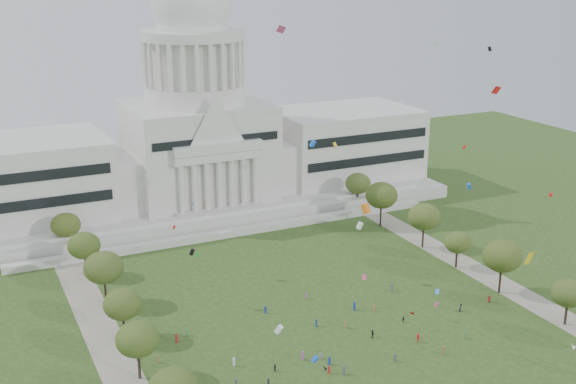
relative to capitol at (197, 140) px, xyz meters
The scene contains 25 objects.
ground 115.76m from the capitol, 90.00° to the right, with size 400.00×400.00×0.00m, color #2C461B.
capitol is the anchor object (origin of this frame).
path_left 98.93m from the capitol, 119.87° to the right, with size 8.00×160.00×0.04m, color gray.
path_right 98.93m from the capitol, 60.13° to the right, with size 8.00×160.00×0.04m, color gray.
row_tree_r_1 125.12m from the capitol, 68.16° to the right, with size 7.58×7.58×10.78m.
row_tree_l_2 107.19m from the capitol, 115.07° to the right, with size 8.42×8.42×11.97m.
row_tree_r_2 106.56m from the capitol, 65.33° to the right, with size 9.55×9.55×13.58m.
row_tree_l_3 92.14m from the capitol, 118.96° to the right, with size 8.12×8.12×11.55m.
row_tree_r_3 91.98m from the capitol, 60.70° to the right, with size 7.01×7.01×9.98m.
row_tree_l_4 76.50m from the capitol, 125.78° to the right, with size 9.29×9.29×13.21m.
row_tree_r_4 78.81m from the capitol, 54.84° to the right, with size 9.19×9.19×13.06m.
row_tree_l_5 63.64m from the capitol, 136.72° to the right, with size 8.33×8.33×11.85m.
row_tree_r_5 62.67m from the capitol, 44.94° to the right, with size 9.82×9.82×13.96m.
row_tree_l_6 54.69m from the capitol, 152.45° to the right, with size 8.19×8.19×11.64m.
row_tree_r_6 54.32m from the capitol, 28.99° to the right, with size 8.42×8.42×11.97m.
person_0 108.53m from the capitol, 68.85° to the right, with size 0.84×0.54×1.71m, color #B21E1E.
person_2 106.58m from the capitol, 73.71° to the right, with size 0.95×0.59×1.96m, color #4C4C51.
person_3 110.51m from the capitol, 83.69° to the right, with size 1.29×0.66×1.99m, color #B21E1E.
person_4 104.30m from the capitol, 87.65° to the right, with size 1.09×0.60×1.86m, color #26262B.
person_5 107.76m from the capitol, 95.40° to the right, with size 1.51×0.60×1.63m, color silver.
person_8 109.38m from the capitol, 100.98° to the right, with size 0.78×0.48×1.60m, color #26262B.
person_9 115.14m from the capitol, 78.80° to the right, with size 0.93×0.48×1.44m, color #33723F.
person_10 102.31m from the capitol, 81.84° to the right, with size 0.86×0.47×1.47m, color #26262B.
distant_crowd 102.67m from the capitol, 97.45° to the right, with size 61.95×41.78×1.94m.
kite_swarm 104.66m from the capitol, 86.45° to the right, with size 92.90×96.78×62.52m.
Camera 1 is at (-71.89, -105.78, 76.42)m, focal length 45.00 mm.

